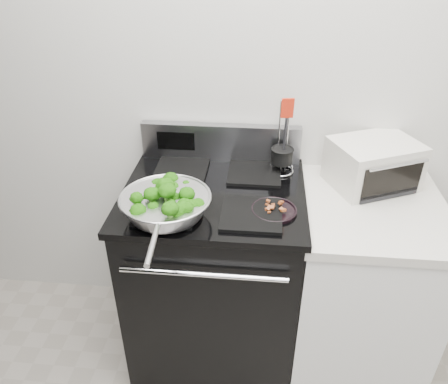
# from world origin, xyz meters

# --- Properties ---
(back_wall) EXTENTS (4.00, 0.02, 2.70)m
(back_wall) POSITION_xyz_m (0.00, 1.75, 1.35)
(back_wall) COLOR beige
(back_wall) RESTS_ON ground
(gas_range) EXTENTS (0.79, 0.69, 1.13)m
(gas_range) POSITION_xyz_m (-0.30, 1.41, 0.49)
(gas_range) COLOR black
(gas_range) RESTS_ON floor
(counter) EXTENTS (0.62, 0.68, 0.92)m
(counter) POSITION_xyz_m (0.39, 1.41, 0.46)
(counter) COLOR white
(counter) RESTS_ON floor
(skillet) EXTENTS (0.36, 0.57, 0.08)m
(skillet) POSITION_xyz_m (-0.46, 1.21, 1.01)
(skillet) COLOR silver
(skillet) RESTS_ON gas_range
(broccoli_pile) EXTENTS (0.28, 0.28, 0.10)m
(broccoli_pile) POSITION_xyz_m (-0.46, 1.21, 1.03)
(broccoli_pile) COLOR #0C3404
(broccoli_pile) RESTS_ON skillet
(bacon_plate) EXTENTS (0.18, 0.18, 0.04)m
(bacon_plate) POSITION_xyz_m (-0.04, 1.28, 0.97)
(bacon_plate) COLOR black
(bacon_plate) RESTS_ON gas_range
(utensil_holder) EXTENTS (0.12, 0.12, 0.36)m
(utensil_holder) POSITION_xyz_m (-0.01, 1.61, 1.01)
(utensil_holder) COLOR silver
(utensil_holder) RESTS_ON gas_range
(toaster_oven) EXTENTS (0.44, 0.40, 0.21)m
(toaster_oven) POSITION_xyz_m (0.40, 1.59, 1.02)
(toaster_oven) COLOR silver
(toaster_oven) RESTS_ON counter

